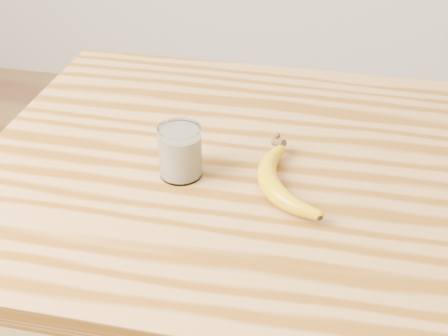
# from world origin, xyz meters

# --- Properties ---
(table) EXTENTS (1.20, 0.80, 0.90)m
(table) POSITION_xyz_m (0.00, 0.00, 0.77)
(table) COLOR #A8743B
(table) RESTS_ON ground
(smoothie_glass) EXTENTS (0.07, 0.07, 0.09)m
(smoothie_glass) POSITION_xyz_m (-0.23, -0.06, 0.94)
(smoothie_glass) COLOR white
(smoothie_glass) RESTS_ON table
(banana) EXTENTS (0.21, 0.30, 0.03)m
(banana) POSITION_xyz_m (-0.08, -0.08, 0.92)
(banana) COLOR #C59207
(banana) RESTS_ON table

